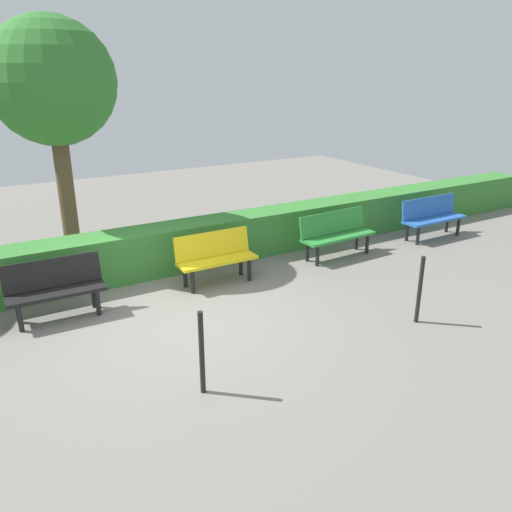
{
  "coord_description": "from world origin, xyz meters",
  "views": [
    {
      "loc": [
        2.35,
        6.36,
        3.4
      ],
      "look_at": [
        -1.61,
        -0.39,
        0.55
      ],
      "focal_mm": 35.87,
      "sensor_mm": 36.0,
      "label": 1
    }
  ],
  "objects_px": {
    "bench_green": "(336,232)",
    "tree_near": "(52,84)",
    "bench_black": "(55,287)",
    "bench_yellow": "(215,256)",
    "bench_blue": "(432,216)"
  },
  "relations": [
    {
      "from": "bench_yellow",
      "to": "tree_near",
      "type": "xyz_separation_m",
      "value": [
        1.84,
        -2.31,
        2.71
      ]
    },
    {
      "from": "tree_near",
      "to": "bench_blue",
      "type": "bearing_deg",
      "value": 160.91
    },
    {
      "from": "bench_blue",
      "to": "bench_green",
      "type": "distance_m",
      "value": 2.53
    },
    {
      "from": "bench_blue",
      "to": "tree_near",
      "type": "relative_size",
      "value": 0.36
    },
    {
      "from": "bench_green",
      "to": "tree_near",
      "type": "height_order",
      "value": "tree_near"
    },
    {
      "from": "bench_green",
      "to": "bench_yellow",
      "type": "bearing_deg",
      "value": -2.5
    },
    {
      "from": "bench_yellow",
      "to": "tree_near",
      "type": "relative_size",
      "value": 0.31
    },
    {
      "from": "bench_blue",
      "to": "bench_yellow",
      "type": "bearing_deg",
      "value": -1.41
    },
    {
      "from": "bench_black",
      "to": "tree_near",
      "type": "xyz_separation_m",
      "value": [
        -0.72,
        -2.31,
        2.71
      ]
    },
    {
      "from": "bench_black",
      "to": "bench_blue",
      "type": "bearing_deg",
      "value": -179.02
    },
    {
      "from": "bench_black",
      "to": "tree_near",
      "type": "height_order",
      "value": "tree_near"
    },
    {
      "from": "bench_green",
      "to": "tree_near",
      "type": "xyz_separation_m",
      "value": [
        4.41,
        -2.31,
        2.7
      ]
    },
    {
      "from": "bench_blue",
      "to": "bench_green",
      "type": "xyz_separation_m",
      "value": [
        2.53,
        -0.09,
        0.0
      ]
    },
    {
      "from": "bench_yellow",
      "to": "bench_black",
      "type": "distance_m",
      "value": 2.56
    },
    {
      "from": "bench_blue",
      "to": "bench_yellow",
      "type": "height_order",
      "value": "same"
    }
  ]
}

